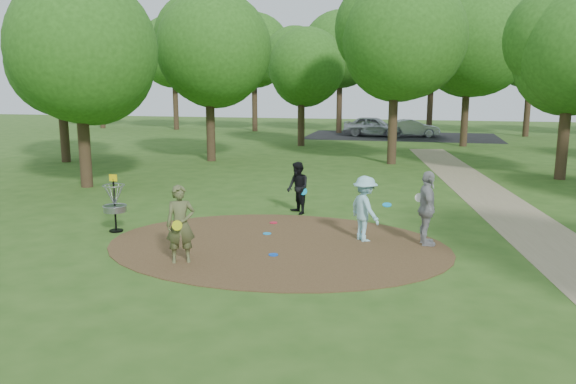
# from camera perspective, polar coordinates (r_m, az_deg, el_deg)

# --- Properties ---
(ground) EXTENTS (100.00, 100.00, 0.00)m
(ground) POSITION_cam_1_polar(r_m,az_deg,el_deg) (13.74, -1.14, -5.44)
(ground) COLOR #2D5119
(ground) RESTS_ON ground
(dirt_clearing) EXTENTS (8.40, 8.40, 0.02)m
(dirt_clearing) POSITION_cam_1_polar(r_m,az_deg,el_deg) (13.73, -1.14, -5.40)
(dirt_clearing) COLOR #47301C
(dirt_clearing) RESTS_ON ground
(footpath) EXTENTS (7.55, 39.89, 0.01)m
(footpath) POSITION_cam_1_polar(r_m,az_deg,el_deg) (15.61, 24.74, -4.43)
(footpath) COLOR #8C7A5B
(footpath) RESTS_ON ground
(parking_lot) EXTENTS (14.00, 8.00, 0.01)m
(parking_lot) POSITION_cam_1_polar(r_m,az_deg,el_deg) (42.96, 11.45, 5.57)
(parking_lot) COLOR black
(parking_lot) RESTS_ON ground
(player_observer_with_disc) EXTENTS (0.75, 0.64, 1.73)m
(player_observer_with_disc) POSITION_cam_1_polar(r_m,az_deg,el_deg) (12.44, -10.86, -3.26)
(player_observer_with_disc) COLOR brown
(player_observer_with_disc) RESTS_ON ground
(player_throwing_with_disc) EXTENTS (1.22, 1.21, 1.65)m
(player_throwing_with_disc) POSITION_cam_1_polar(r_m,az_deg,el_deg) (14.05, 7.82, -1.70)
(player_throwing_with_disc) COLOR #9AD8E5
(player_throwing_with_disc) RESTS_ON ground
(player_walking_with_disc) EXTENTS (0.94, 0.97, 1.58)m
(player_walking_with_disc) POSITION_cam_1_polar(r_m,az_deg,el_deg) (16.88, 1.00, 0.41)
(player_walking_with_disc) COLOR black
(player_walking_with_disc) RESTS_ON ground
(player_waiting_with_disc) EXTENTS (0.61, 1.13, 1.83)m
(player_waiting_with_disc) POSITION_cam_1_polar(r_m,az_deg,el_deg) (13.93, 13.94, -1.65)
(player_waiting_with_disc) COLOR #959598
(player_waiting_with_disc) RESTS_ON ground
(disc_ground_cyan) EXTENTS (0.22, 0.22, 0.02)m
(disc_ground_cyan) POSITION_cam_1_polar(r_m,az_deg,el_deg) (14.69, -2.14, -4.24)
(disc_ground_cyan) COLOR #1B92D9
(disc_ground_cyan) RESTS_ON dirt_clearing
(disc_ground_blue) EXTENTS (0.22, 0.22, 0.02)m
(disc_ground_blue) POSITION_cam_1_polar(r_m,az_deg,el_deg) (12.91, -1.50, -6.39)
(disc_ground_blue) COLOR blue
(disc_ground_blue) RESTS_ON dirt_clearing
(disc_ground_red) EXTENTS (0.22, 0.22, 0.02)m
(disc_ground_red) POSITION_cam_1_polar(r_m,az_deg,el_deg) (15.82, -1.48, -3.13)
(disc_ground_red) COLOR red
(disc_ground_red) RESTS_ON dirt_clearing
(car_left) EXTENTS (4.58, 2.28, 1.50)m
(car_left) POSITION_cam_1_polar(r_m,az_deg,el_deg) (42.51, 8.68, 6.62)
(car_left) COLOR #AFB0B7
(car_left) RESTS_ON ground
(car_right) EXTENTS (4.09, 2.12, 1.28)m
(car_right) POSITION_cam_1_polar(r_m,az_deg,el_deg) (42.58, 12.49, 6.35)
(car_right) COLOR #9A9DA1
(car_right) RESTS_ON ground
(disc_golf_basket) EXTENTS (0.63, 0.63, 1.54)m
(disc_golf_basket) POSITION_cam_1_polar(r_m,az_deg,el_deg) (15.49, -17.22, -0.72)
(disc_golf_basket) COLOR black
(disc_golf_basket) RESTS_ON ground
(tree_ring) EXTENTS (37.06, 46.10, 9.56)m
(tree_ring) POSITION_cam_1_polar(r_m,az_deg,el_deg) (22.11, 8.88, 14.33)
(tree_ring) COLOR #332316
(tree_ring) RESTS_ON ground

